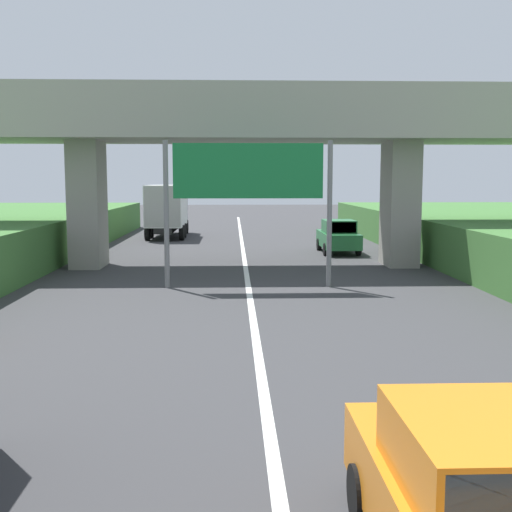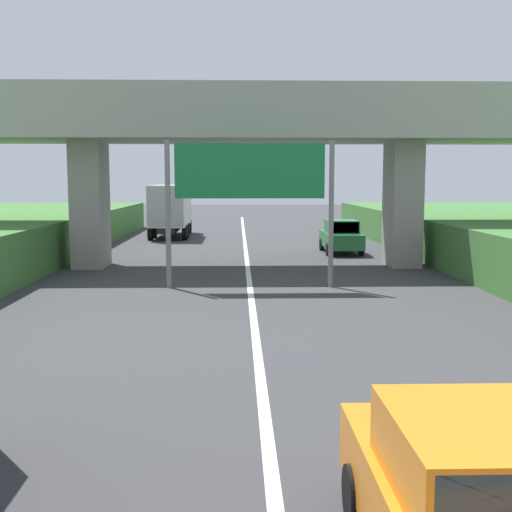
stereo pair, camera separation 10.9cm
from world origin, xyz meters
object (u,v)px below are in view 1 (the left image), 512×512
Objects in this scene: car_orange at (483,506)px; truck_silver at (168,208)px; overhead_highway_sign at (248,180)px; car_green at (338,237)px.

truck_silver is at bearing 99.95° from car_orange.
car_orange is at bearing -84.32° from overhead_highway_sign.
truck_silver is 1.78× the size of car_orange.
truck_silver reaches higher than car_orange.
truck_silver is (-4.84, 20.22, -1.83)m from overhead_highway_sign.
overhead_highway_sign reaches higher than car_orange.
overhead_highway_sign is 17.33m from car_orange.
car_green is at bearing 64.94° from overhead_highway_sign.
overhead_highway_sign is 1.43× the size of car_green.
car_green is 1.00× the size of car_orange.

